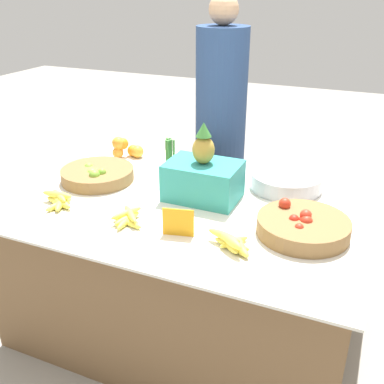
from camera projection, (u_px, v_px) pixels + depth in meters
ground_plane at (192, 316)px, 2.40m from camera, size 12.00×12.00×0.00m
market_table at (192, 263)px, 2.25m from camera, size 1.62×1.17×0.68m
lime_bowl at (97, 175)px, 2.31m from camera, size 0.37×0.37×0.09m
tomato_basket at (303, 226)px, 1.82m from camera, size 0.37×0.37×0.11m
orange_pile at (126, 148)px, 2.61m from camera, size 0.17×0.13×0.12m
metal_bowl at (286, 181)px, 2.23m from camera, size 0.35×0.35×0.08m
price_sign at (178, 222)px, 1.80m from camera, size 0.13×0.04×0.12m
produce_crate at (203, 177)px, 2.10m from camera, size 0.34×0.24×0.37m
veg_bundle at (169, 158)px, 2.33m from camera, size 0.06×0.05×0.21m
banana_bunch_front_right at (127, 218)px, 1.91m from camera, size 0.15×0.18×0.05m
banana_bunch_middle_left at (59, 200)px, 2.06m from camera, size 0.19×0.16×0.06m
banana_bunch_back_center at (233, 243)px, 1.72m from camera, size 0.21×0.16×0.06m
vendor_person at (220, 132)px, 2.97m from camera, size 0.33×0.33×1.56m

